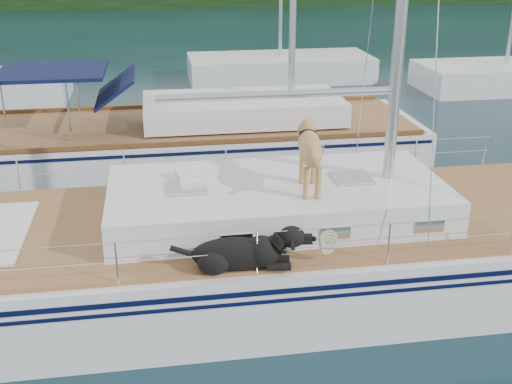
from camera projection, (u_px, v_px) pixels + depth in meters
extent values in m
plane|color=black|center=(228.00, 289.00, 10.51)|extent=(120.00, 120.00, 0.00)
cube|color=silver|center=(227.00, 262.00, 10.33)|extent=(12.00, 3.80, 1.40)
cube|color=olive|center=(227.00, 220.00, 10.06)|extent=(11.52, 3.50, 0.06)
cube|color=silver|center=(277.00, 199.00, 10.06)|extent=(5.20, 2.50, 0.55)
cylinder|color=silver|center=(278.00, 94.00, 9.44)|extent=(3.60, 0.12, 0.12)
cylinder|color=silver|center=(242.00, 234.00, 8.23)|extent=(10.56, 0.01, 0.01)
cylinder|color=silver|center=(215.00, 150.00, 11.44)|extent=(10.56, 0.01, 0.01)
cube|color=#2038CA|center=(205.00, 188.00, 11.22)|extent=(0.62, 0.43, 0.05)
cube|color=silver|center=(195.00, 175.00, 10.10)|extent=(0.64, 0.56, 0.15)
torus|color=#BFBA97|center=(328.00, 239.00, 8.56)|extent=(0.34, 0.15, 0.33)
cube|color=silver|center=(195.00, 150.00, 15.87)|extent=(11.00, 3.50, 1.30)
cube|color=olive|center=(194.00, 124.00, 15.63)|extent=(10.56, 3.29, 0.06)
cube|color=silver|center=(243.00, 108.00, 15.68)|extent=(4.80, 2.30, 0.55)
cube|color=#0E143C|center=(52.00, 71.00, 14.64)|extent=(2.40, 2.30, 0.08)
cube|color=silver|center=(280.00, 70.00, 25.61)|extent=(7.20, 3.00, 1.10)
cube|color=silver|center=(504.00, 78.00, 24.04)|extent=(6.40, 3.00, 1.10)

